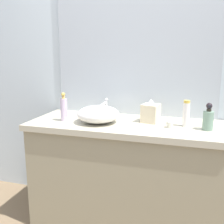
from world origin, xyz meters
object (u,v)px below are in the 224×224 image
at_px(sink_basin, 98,114).
at_px(perfume_bottle, 208,119).
at_px(lotion_bottle, 186,114).
at_px(tissue_box, 151,112).
at_px(soap_dispenser, 64,109).
at_px(candle_jar, 170,125).

xyz_separation_m(sink_basin, perfume_bottle, (0.79, 0.01, 0.01)).
xyz_separation_m(lotion_bottle, tissue_box, (-0.26, 0.05, -0.02)).
distance_m(soap_dispenser, candle_jar, 0.81).
bearing_deg(perfume_bottle, tissue_box, 165.71).
relative_size(sink_basin, lotion_bottle, 1.71).
height_order(sink_basin, perfume_bottle, perfume_bottle).
relative_size(sink_basin, tissue_box, 1.82).
relative_size(sink_basin, perfume_bottle, 1.72).
distance_m(soap_dispenser, tissue_box, 0.67).
distance_m(soap_dispenser, perfume_bottle, 1.06).
bearing_deg(perfume_bottle, sink_basin, -179.02).
bearing_deg(sink_basin, candle_jar, 0.22).
bearing_deg(candle_jar, sink_basin, -179.78).
bearing_deg(lotion_bottle, perfume_bottle, -19.76).
relative_size(lotion_bottle, candle_jar, 3.99).
bearing_deg(candle_jar, perfume_bottle, 2.56).
distance_m(sink_basin, candle_jar, 0.54).
xyz_separation_m(lotion_bottle, candle_jar, (-0.11, -0.06, -0.07)).
bearing_deg(lotion_bottle, tissue_box, 168.92).
height_order(sink_basin, candle_jar, sink_basin).
bearing_deg(sink_basin, tissue_box, 17.03).
distance_m(sink_basin, lotion_bottle, 0.65).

